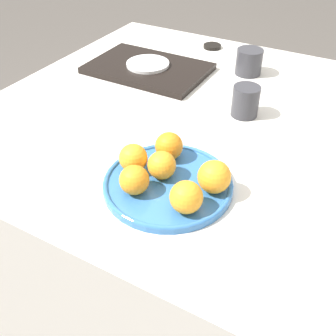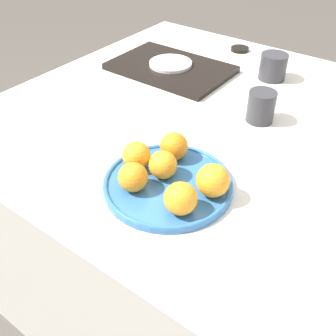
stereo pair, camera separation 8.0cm
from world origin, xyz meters
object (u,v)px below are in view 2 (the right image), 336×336
(orange_3, at_px, (174,146))
(cup_0, at_px, (273,67))
(orange_5, at_px, (136,155))
(fruit_platter, at_px, (168,183))
(orange_0, at_px, (181,198))
(orange_4, at_px, (133,177))
(side_plate, at_px, (171,64))
(soy_dish, at_px, (240,49))
(orange_1, at_px, (213,180))
(orange_2, at_px, (163,165))
(cup_1, at_px, (261,107))
(serving_tray, at_px, (171,68))

(orange_3, relative_size, cup_0, 0.76)
(orange_5, bearing_deg, fruit_platter, -1.18)
(orange_0, relative_size, orange_4, 1.06)
(orange_5, relative_size, side_plate, 0.45)
(fruit_platter, relative_size, soy_dish, 4.25)
(cup_0, bearing_deg, orange_1, -76.76)
(orange_2, distance_m, cup_1, 0.35)
(orange_2, relative_size, cup_1, 0.73)
(orange_2, height_order, side_plate, orange_2)
(orange_2, height_order, orange_4, same)
(orange_1, distance_m, cup_1, 0.34)
(orange_5, relative_size, soy_dish, 0.96)
(fruit_platter, distance_m, orange_0, 0.10)
(fruit_platter, xyz_separation_m, orange_5, (-0.09, 0.00, 0.03))
(side_plate, bearing_deg, orange_5, -61.94)
(orange_2, distance_m, orange_3, 0.07)
(orange_4, bearing_deg, cup_0, 90.14)
(side_plate, bearing_deg, orange_4, -61.14)
(orange_1, height_order, orange_3, orange_1)
(fruit_platter, xyz_separation_m, orange_3, (-0.04, 0.08, 0.03))
(orange_5, height_order, soy_dish, orange_5)
(fruit_platter, height_order, orange_3, orange_3)
(orange_3, xyz_separation_m, cup_0, (-0.01, 0.53, -0.00))
(orange_4, xyz_separation_m, cup_0, (-0.00, 0.67, -0.00))
(orange_0, height_order, serving_tray, orange_0)
(fruit_platter, relative_size, orange_5, 4.43)
(soy_dish, bearing_deg, orange_3, -73.99)
(orange_0, distance_m, side_plate, 0.66)
(orange_0, relative_size, orange_2, 1.06)
(fruit_platter, bearing_deg, orange_4, -127.45)
(fruit_platter, height_order, cup_1, cup_1)
(orange_1, relative_size, side_plate, 0.49)
(orange_3, relative_size, orange_4, 1.03)
(orange_5, bearing_deg, orange_4, -55.33)
(orange_5, bearing_deg, orange_0, -20.00)
(orange_1, bearing_deg, orange_3, 158.29)
(orange_5, xyz_separation_m, soy_dish, (-0.15, 0.75, -0.04))
(soy_dish, bearing_deg, orange_4, -76.82)
(orange_1, relative_size, serving_tray, 0.18)
(cup_1, bearing_deg, orange_0, -85.23)
(orange_3, distance_m, orange_5, 0.09)
(orange_4, bearing_deg, orange_3, 88.19)
(orange_4, distance_m, soy_dish, 0.84)
(orange_5, xyz_separation_m, cup_1, (0.12, 0.36, -0.00))
(orange_0, relative_size, soy_dish, 1.00)
(side_plate, height_order, cup_1, cup_1)
(orange_1, bearing_deg, serving_tray, 133.80)
(orange_3, distance_m, soy_dish, 0.71)
(side_plate, bearing_deg, fruit_platter, -54.48)
(orange_0, distance_m, cup_0, 0.68)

